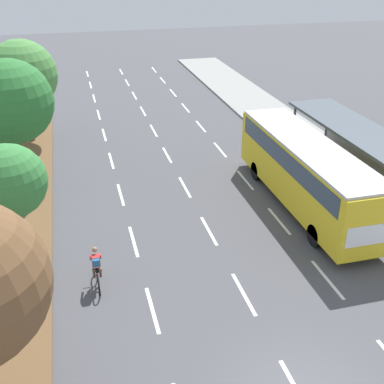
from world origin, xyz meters
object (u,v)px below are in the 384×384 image
Objects in this scene: bus_shelter at (366,152)px; median_tree_second at (9,182)px; median_tree_third at (11,102)px; bus at (306,168)px; median_tree_fourth at (22,75)px; cyclist at (97,269)px.

bus_shelter is 18.02m from median_tree_second.
median_tree_third is (-0.27, 7.15, 1.05)m from median_tree_second.
bus is at bearing 7.24° from median_tree_second.
median_tree_second is (-17.64, -3.14, 1.89)m from bus_shelter.
median_tree_fourth is (0.13, 7.15, -0.32)m from median_tree_third.
cyclist is 0.28× the size of median_tree_fourth.
cyclist is at bearing -71.67° from median_tree_third.
bus is at bearing 20.64° from cyclist.
cyclist is 17.23m from median_tree_fourth.
median_tree_second is 0.78× the size of median_tree_fourth.
median_tree_second reaches higher than bus_shelter.
median_tree_third reaches higher than median_tree_second.
median_tree_second is (-2.85, 2.26, 2.97)m from cyclist.
median_tree_third is (-13.63, 5.45, 2.74)m from bus.
median_tree_third is at bearing 167.38° from bus_shelter.
median_tree_fourth reaches higher than bus_shelter.
bus reaches higher than bus_shelter.
median_tree_fourth is (-17.78, 11.16, 2.63)m from bus_shelter.
median_tree_third is at bearing -91.07° from median_tree_fourth.
median_tree_fourth is at bearing 88.93° from median_tree_third.
bus_shelter is at bearing -32.11° from median_tree_fourth.
bus is 1.66× the size of median_tree_third.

